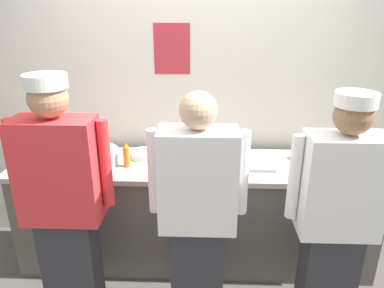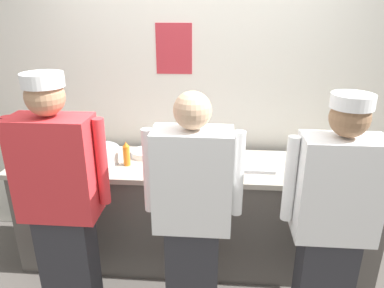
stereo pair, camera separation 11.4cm
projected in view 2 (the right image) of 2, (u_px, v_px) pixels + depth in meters
ground_plane at (192, 285)px, 2.84m from camera, size 9.00×9.00×0.00m
wall_back at (199, 92)px, 3.08m from camera, size 4.51×0.11×2.74m
prep_counter at (195, 213)px, 2.99m from camera, size 2.88×0.64×0.90m
chef_near_left at (61, 201)px, 2.25m from camera, size 0.62×0.24×1.72m
chef_center at (192, 215)px, 2.20m from camera, size 0.60×0.24×1.64m
chef_far_right at (332, 222)px, 2.12m from camera, size 0.60×0.24×1.64m
plate_stack_front at (145, 153)px, 2.97m from camera, size 0.22×0.22×0.05m
mixing_bowl_steel at (97, 155)px, 2.85m from camera, size 0.35×0.35×0.11m
sheet_tray at (240, 163)px, 2.81m from camera, size 0.51×0.32×0.02m
squeeze_bottle_primary at (126, 154)px, 2.77m from camera, size 0.05×0.05×0.19m
squeeze_bottle_secondary at (64, 149)px, 2.88m from camera, size 0.06×0.06×0.19m
squeeze_bottle_spare at (352, 153)px, 2.81m from camera, size 0.06×0.06×0.18m
ramekin_yellow_sauce at (298, 158)px, 2.88m from camera, size 0.10×0.10×0.04m
ramekin_orange_sauce at (183, 154)px, 2.95m from camera, size 0.11×0.11×0.05m
deli_cup at (196, 162)px, 2.74m from camera, size 0.09×0.09×0.10m
chefs_knife at (316, 173)px, 2.65m from camera, size 0.28×0.03×0.02m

